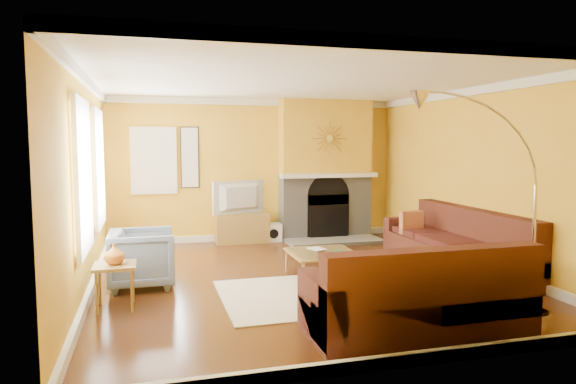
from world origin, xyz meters
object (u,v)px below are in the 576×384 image
object	(u,v)px
arc_lamp	(483,210)
coffee_table	(323,264)
media_console	(242,228)
side_table	(115,286)
sectional_sofa	(397,252)
armchair	(142,258)

from	to	relation	value
arc_lamp	coffee_table	bearing A→B (deg)	114.52
media_console	side_table	bearing A→B (deg)	-120.94
side_table	media_console	bearing A→B (deg)	59.06
side_table	coffee_table	bearing A→B (deg)	14.05
sectional_sofa	media_console	xyz separation A→B (m)	(-1.42, 3.47, -0.18)
side_table	arc_lamp	world-z (taller)	arc_lamp
side_table	sectional_sofa	bearing A→B (deg)	-0.48
sectional_sofa	armchair	world-z (taller)	sectional_sofa
side_table	arc_lamp	bearing A→B (deg)	-21.75
coffee_table	armchair	xyz separation A→B (m)	(-2.42, 0.15, 0.20)
coffee_table	armchair	distance (m)	2.44
armchair	coffee_table	bearing A→B (deg)	-93.64
sectional_sofa	armchair	bearing A→B (deg)	164.91
sectional_sofa	coffee_table	distance (m)	1.08
armchair	side_table	world-z (taller)	armchair
armchair	side_table	distance (m)	0.89
media_console	side_table	size ratio (longest dim) A/B	1.94
media_console	arc_lamp	distance (m)	5.26
media_console	arc_lamp	size ratio (longest dim) A/B	0.42
coffee_table	side_table	xyz separation A→B (m)	(-2.71, -0.68, 0.08)
media_console	side_table	xyz separation A→B (m)	(-2.06, -3.44, -0.02)
armchair	sectional_sofa	bearing A→B (deg)	-105.09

